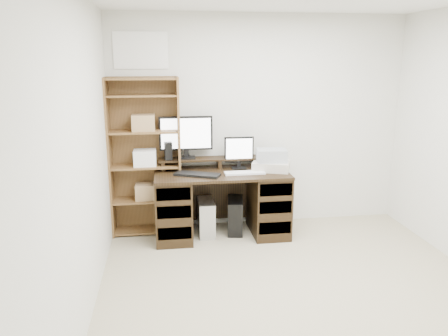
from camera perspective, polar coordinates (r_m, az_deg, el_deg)
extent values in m
cube|color=tan|center=(3.84, 10.93, -17.64)|extent=(3.50, 4.00, 0.02)
cube|color=silver|center=(5.26, 4.54, 5.96)|extent=(3.50, 0.02, 2.50)
cube|color=silver|center=(3.22, -18.98, -0.07)|extent=(0.02, 4.00, 2.50)
cube|color=white|center=(5.07, -10.83, 14.86)|extent=(0.60, 0.01, 0.40)
cube|color=black|center=(4.91, -0.33, -0.73)|extent=(1.50, 0.70, 0.03)
cube|color=black|center=(4.98, -6.63, -5.13)|extent=(0.40, 0.66, 0.72)
cube|color=black|center=(5.12, 5.81, -4.56)|extent=(0.40, 0.66, 0.72)
cube|color=black|center=(5.32, -0.80, -3.29)|extent=(1.48, 0.02, 0.65)
cube|color=black|center=(4.74, -6.45, -8.47)|extent=(0.36, 0.01, 0.14)
cube|color=black|center=(4.65, -6.54, -5.75)|extent=(0.36, 0.01, 0.14)
cube|color=black|center=(4.59, -6.61, -3.40)|extent=(0.36, 0.01, 0.14)
cube|color=black|center=(4.89, 6.67, -7.77)|extent=(0.36, 0.01, 0.14)
cube|color=black|center=(4.80, 6.75, -5.12)|extent=(0.36, 0.01, 0.14)
cube|color=black|center=(4.74, 6.82, -2.84)|extent=(0.36, 0.01, 0.14)
cube|color=black|center=(5.07, -7.97, 0.36)|extent=(0.04, 0.20, 0.10)
cube|color=black|center=(5.11, -0.66, 0.60)|extent=(0.04, 0.20, 0.10)
cube|color=black|center=(5.23, 6.43, 0.84)|extent=(0.04, 0.20, 0.10)
cube|color=black|center=(5.09, -0.66, 1.26)|extent=(1.40, 0.22, 0.02)
cube|color=black|center=(5.07, -4.92, 1.37)|extent=(0.20, 0.16, 0.02)
cube|color=black|center=(5.08, -4.95, 2.14)|extent=(0.06, 0.03, 0.11)
cube|color=black|center=(5.04, -5.00, 4.55)|extent=(0.61, 0.04, 0.39)
cube|color=white|center=(5.02, -4.99, 4.51)|extent=(0.57, 0.00, 0.34)
cube|color=black|center=(5.07, 1.98, -0.01)|extent=(0.16, 0.13, 0.01)
cube|color=black|center=(5.07, 1.96, 0.61)|extent=(0.04, 0.03, 0.09)
cube|color=black|center=(5.03, 1.97, 2.43)|extent=(0.34, 0.04, 0.29)
cube|color=white|center=(5.02, 2.00, 2.39)|extent=(0.30, 0.01, 0.26)
cube|color=black|center=(5.00, -7.29, 2.21)|extent=(0.09, 0.09, 0.20)
cube|color=black|center=(4.77, -3.52, -0.85)|extent=(0.52, 0.35, 0.03)
cube|color=silver|center=(4.85, 2.71, -0.64)|extent=(0.45, 0.15, 0.02)
ellipsoid|color=white|center=(4.92, 5.94, -0.39)|extent=(0.10, 0.09, 0.03)
cube|color=#B5AE9E|center=(5.02, 6.19, 0.29)|extent=(0.49, 0.43, 0.10)
cube|color=#959B9F|center=(4.99, 6.22, 1.65)|extent=(0.35, 0.26, 0.14)
cube|color=#B5B7BC|center=(5.10, -2.37, -6.43)|extent=(0.18, 0.41, 0.41)
cube|color=black|center=(5.16, 1.46, -6.22)|extent=(0.23, 0.42, 0.40)
cube|color=#19FF33|center=(4.95, 1.49, -6.09)|extent=(0.01, 0.01, 0.01)
cube|color=brown|center=(5.06, -14.67, 1.17)|extent=(0.02, 0.30, 1.80)
cube|color=brown|center=(5.03, -5.87, 1.48)|extent=(0.02, 0.30, 1.80)
cube|color=brown|center=(5.17, -10.23, 1.68)|extent=(0.80, 0.01, 1.80)
cube|color=brown|center=(5.29, -9.87, -7.90)|extent=(0.75, 0.28, 0.02)
cube|color=brown|center=(5.16, -10.04, -4.09)|extent=(0.75, 0.28, 0.02)
cube|color=brown|center=(5.05, -10.24, 0.22)|extent=(0.75, 0.28, 0.02)
cube|color=brown|center=(4.97, -10.44, 4.70)|extent=(0.75, 0.28, 0.02)
cube|color=brown|center=(4.92, -10.65, 9.30)|extent=(0.75, 0.28, 0.02)
cube|color=brown|center=(4.91, -10.75, 11.39)|extent=(0.75, 0.28, 0.02)
cube|color=#A07F54|center=(5.13, -10.09, -3.03)|extent=(0.25, 0.20, 0.18)
cube|color=white|center=(5.03, -10.29, 1.33)|extent=(0.25, 0.20, 0.18)
cube|color=#A07F54|center=(4.96, -10.49, 5.84)|extent=(0.25, 0.20, 0.18)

